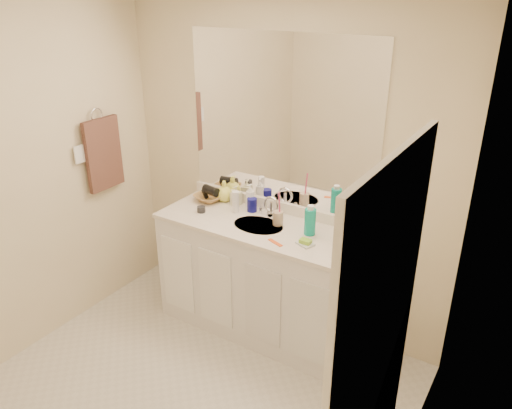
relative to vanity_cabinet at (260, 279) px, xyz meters
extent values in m
cube|color=beige|center=(0.00, 0.28, 0.77)|extent=(2.60, 0.02, 2.40)
cube|color=beige|center=(-1.30, -1.02, 0.77)|extent=(0.02, 2.60, 2.40)
cube|color=beige|center=(1.30, -1.02, 0.77)|extent=(0.02, 2.60, 2.40)
cube|color=silver|center=(0.00, 0.00, 0.00)|extent=(1.50, 0.55, 0.85)
cube|color=silver|center=(0.00, 0.00, 0.44)|extent=(1.52, 0.57, 0.03)
cube|color=white|center=(0.00, 0.26, 0.50)|extent=(1.52, 0.03, 0.08)
cylinder|color=beige|center=(0.00, -0.02, 0.44)|extent=(0.37, 0.37, 0.02)
cylinder|color=silver|center=(0.00, 0.16, 0.51)|extent=(0.02, 0.02, 0.11)
cube|color=white|center=(0.00, 0.27, 1.14)|extent=(1.48, 0.01, 1.20)
cylinder|color=navy|center=(-0.17, 0.16, 0.51)|extent=(0.09, 0.09, 0.10)
cylinder|color=tan|center=(0.11, 0.06, 0.50)|extent=(0.08, 0.08, 0.10)
cylinder|color=#DD3A69|center=(0.12, 0.06, 0.60)|extent=(0.01, 0.04, 0.22)
cylinder|color=#0C9B88|center=(0.37, 0.05, 0.55)|extent=(0.09, 0.09, 0.18)
cube|color=silver|center=(0.41, -0.10, 0.46)|extent=(0.13, 0.12, 0.01)
cube|color=#86BD2E|center=(0.41, -0.10, 0.48)|extent=(0.07, 0.05, 0.03)
cube|color=#E14F17|center=(0.24, -0.19, 0.46)|extent=(0.13, 0.07, 0.01)
cylinder|color=#232428|center=(-0.48, -0.06, 0.48)|extent=(0.07, 0.07, 0.04)
cylinder|color=white|center=(-0.26, 0.08, 0.54)|extent=(0.05, 0.05, 0.16)
imported|color=white|center=(-0.21, 0.20, 0.55)|extent=(0.10, 0.10, 0.19)
imported|color=beige|center=(-0.33, 0.19, 0.53)|extent=(0.07, 0.07, 0.15)
imported|color=#EAED5C|center=(-0.45, 0.21, 0.54)|extent=(0.16, 0.16, 0.17)
imported|color=#9E7540|center=(-0.56, 0.14, 0.48)|extent=(0.25, 0.25, 0.05)
cylinder|color=black|center=(-0.54, 0.14, 0.54)|extent=(0.15, 0.10, 0.07)
torus|color=silver|center=(-1.27, -0.25, 1.12)|extent=(0.01, 0.11, 0.11)
cube|color=#37221D|center=(-1.25, -0.25, 0.82)|extent=(0.04, 0.32, 0.55)
cube|color=white|center=(-1.27, -0.45, 0.88)|extent=(0.01, 0.08, 0.13)
camera|label=1|loc=(1.67, -2.70, 2.01)|focal=35.00mm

